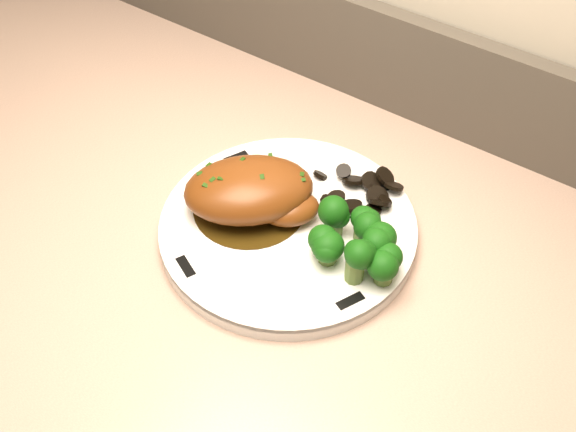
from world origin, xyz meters
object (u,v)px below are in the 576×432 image
Objects in this scene: chicken_breast at (253,192)px; broccoli_florets at (358,242)px; counter at (92,374)px; plate at (288,229)px.

chicken_breast is 0.11m from broccoli_florets.
counter is at bearing 153.70° from chicken_breast.
chicken_breast is at bearing -178.37° from broccoli_florets.
chicken_breast is at bearing 16.67° from counter.
broccoli_florets reaches higher than plate.
counter is 0.55m from chicken_breast.
broccoli_florets is at bearing 12.32° from counter.
counter reaches higher than plate.
plate is 2.68× the size of broccoli_florets.
counter is 0.55m from plate.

